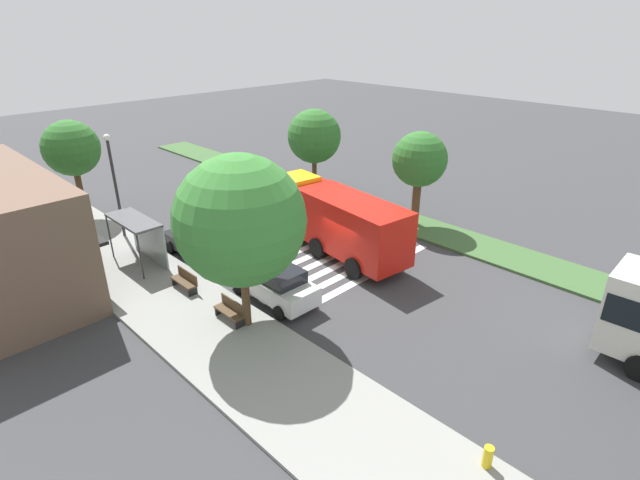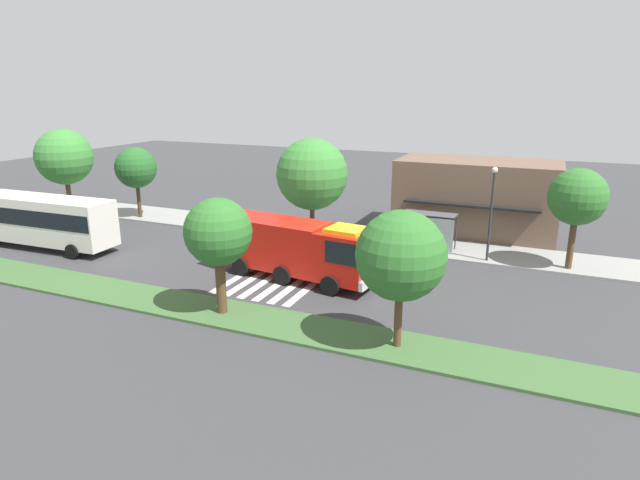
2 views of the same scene
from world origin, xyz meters
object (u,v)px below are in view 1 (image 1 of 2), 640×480
bus_stop_shelter (141,230)px  parked_car_mid (200,242)px  bench_west_of_shelter (231,310)px  median_tree_west (314,136)px  bench_near_shelter (185,280)px  fire_hydrant (488,457)px  sidewalk_tree_center (240,221)px  street_lamp (114,177)px  parked_car_west (274,282)px  median_tree_far_west (420,160)px  sidewalk_tree_far_east (71,149)px  fire_truck (331,216)px

bus_stop_shelter → parked_car_mid: bearing=-119.0°
bench_west_of_shelter → median_tree_west: (9.46, -14.13, 3.56)m
parked_car_mid → bench_near_shelter: size_ratio=2.91×
fire_hydrant → bench_west_of_shelter: bearing=4.1°
sidewalk_tree_center → street_lamp: bearing=-1.9°
parked_car_west → median_tree_west: bearing=-50.3°
bench_near_shelter → median_tree_west: (5.86, -14.13, 3.56)m
bench_west_of_shelter → median_tree_far_west: median_tree_far_west is taller
sidewalk_tree_far_east → median_tree_west: (-6.84, -13.82, -0.36)m
bus_stop_shelter → bench_near_shelter: bus_stop_shelter is taller
median_tree_far_west → median_tree_west: 8.78m
bench_west_of_shelter → median_tree_far_west: (0.67, -14.13, 3.56)m
parked_car_mid → street_lamp: (5.36, 1.80, 2.79)m
bus_stop_shelter → median_tree_far_west: median_tree_far_west is taller
bench_west_of_shelter → parked_car_mid: bearing=-21.9°
bench_west_of_shelter → sidewalk_tree_center: size_ratio=0.22×
parked_car_west → parked_car_mid: parked_car_west is taller
sidewalk_tree_center → fire_hydrant: 11.29m
parked_car_mid → bench_west_of_shelter: parked_car_mid is taller
bus_stop_shelter → sidewalk_tree_center: size_ratio=0.49×
median_tree_far_west → parked_car_west: bearing=92.5°
bus_stop_shelter → median_tree_far_west: (-6.93, -14.10, 2.26)m
parked_car_mid → sidewalk_tree_center: sidewalk_tree_center is taller
fire_truck → bus_stop_shelter: fire_truck is taller
bus_stop_shelter → sidewalk_tree_far_east: 9.08m
bench_near_shelter → street_lamp: street_lamp is taller
bus_stop_shelter → bench_west_of_shelter: bus_stop_shelter is taller
bus_stop_shelter → bench_west_of_shelter: 7.71m
parked_car_mid → bench_west_of_shelter: (-6.23, 2.50, -0.27)m
median_tree_far_west → sidewalk_tree_center: bearing=95.8°
parked_car_mid → fire_truck: bearing=-126.8°
bus_stop_shelter → median_tree_west: size_ratio=0.59×
sidewalk_tree_far_east → median_tree_far_west: sidewalk_tree_far_east is taller
sidewalk_tree_center → median_tree_west: size_ratio=1.22×
bench_west_of_shelter → sidewalk_tree_far_east: sidewalk_tree_far_east is taller
bus_stop_shelter → bench_west_of_shelter: bearing=179.8°
street_lamp → median_tree_far_west: size_ratio=1.04×
fire_truck → bus_stop_shelter: 9.84m
fire_truck → bench_west_of_shelter: 8.54m
street_lamp → median_tree_far_west: 17.30m
sidewalk_tree_center → sidewalk_tree_far_east: (17.02, -0.00, -0.26)m
sidewalk_tree_far_east → median_tree_west: bearing=-116.3°
street_lamp → median_tree_far_west: bearing=-129.1°
fire_truck → fire_hydrant: (-13.24, 7.37, -1.46)m
bus_stop_shelter → median_tree_far_west: 15.87m
bench_near_shelter → median_tree_far_west: size_ratio=0.28×
fire_hydrant → bus_stop_shelter: bearing=2.4°
fire_truck → street_lamp: street_lamp is taller
bench_west_of_shelter → parked_car_west: bearing=-86.4°
bench_near_shelter → sidewalk_tree_center: bearing=-176.0°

